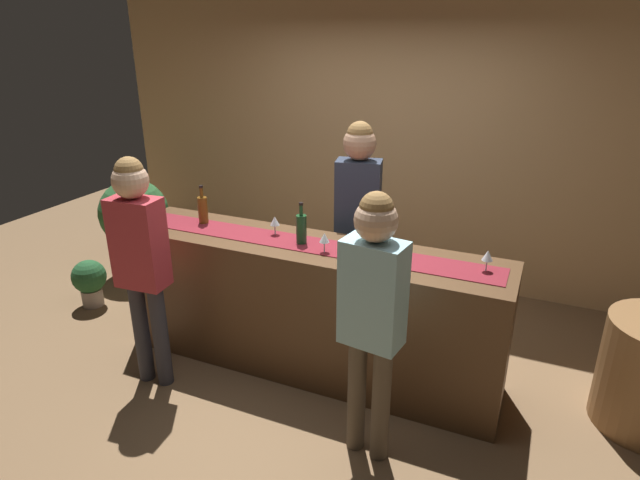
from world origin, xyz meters
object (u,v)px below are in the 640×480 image
object	(u,v)px
wine_glass_far_end	(488,256)
wine_bottle_clear	(370,238)
bartender	(358,208)
wine_glass_mid_counter	(324,238)
wine_glass_near_customer	(275,222)
wine_bottle_green	(302,228)
potted_plant_tall	(135,220)
customer_browsing	(140,251)
wine_bottle_amber	(203,209)
potted_plant_small	(90,280)
customer_sipping	(373,304)

from	to	relation	value
wine_glass_far_end	wine_bottle_clear	bearing A→B (deg)	-178.13
bartender	wine_glass_mid_counter	bearing A→B (deg)	78.53
wine_glass_near_customer	wine_glass_far_end	world-z (taller)	same
wine_glass_near_customer	wine_glass_far_end	distance (m)	1.50
wine_bottle_green	potted_plant_tall	bearing A→B (deg)	160.72
wine_bottle_green	potted_plant_tall	size ratio (longest dim) A/B	0.30
potted_plant_tall	customer_browsing	bearing A→B (deg)	-45.95
wine_bottle_amber	potted_plant_small	distance (m)	1.57
wine_bottle_green	customer_browsing	distance (m)	1.10
wine_bottle_green	wine_bottle_amber	bearing A→B (deg)	175.41
wine_glass_near_customer	customer_sipping	bearing A→B (deg)	-36.42
customer_browsing	potted_plant_small	bearing A→B (deg)	148.10
wine_bottle_amber	wine_glass_far_end	bearing A→B (deg)	-0.87
wine_glass_mid_counter	customer_browsing	xyz separation A→B (m)	(-1.11, -0.53, -0.08)
wine_bottle_clear	customer_sipping	bearing A→B (deg)	-69.83
wine_glass_near_customer	potted_plant_small	xyz separation A→B (m)	(-1.95, -0.02, -0.85)
wine_bottle_green	wine_bottle_amber	size ratio (longest dim) A/B	1.00
wine_bottle_amber	potted_plant_tall	bearing A→B (deg)	152.56
wine_bottle_green	potted_plant_tall	distance (m)	2.46
wine_glass_mid_counter	wine_glass_far_end	xyz separation A→B (m)	(1.04, 0.13, 0.00)
wine_glass_mid_counter	customer_sipping	xyz separation A→B (m)	(0.54, -0.58, -0.09)
wine_glass_far_end	potted_plant_small	distance (m)	3.55
customer_browsing	potted_plant_small	size ratio (longest dim) A/B	3.72
wine_glass_far_end	customer_browsing	bearing A→B (deg)	-162.94
wine_bottle_green	potted_plant_small	xyz separation A→B (m)	(-2.19, 0.05, -0.85)
wine_glass_mid_counter	wine_glass_far_end	distance (m)	1.05
wine_bottle_green	wine_glass_far_end	world-z (taller)	wine_bottle_green
bartender	customer_browsing	distance (m)	1.64
wine_glass_far_end	potted_plant_small	size ratio (longest dim) A/B	0.32
wine_glass_mid_counter	bartender	world-z (taller)	bartender
wine_bottle_clear	wine_glass_near_customer	xyz separation A→B (m)	(-0.75, 0.05, -0.01)
customer_sipping	potted_plant_tall	xyz separation A→B (m)	(-3.02, 1.46, -0.43)
potted_plant_tall	potted_plant_small	bearing A→B (deg)	-84.10
wine_bottle_clear	bartender	xyz separation A→B (m)	(-0.29, 0.56, 0.00)
wine_bottle_green	wine_glass_mid_counter	xyz separation A→B (m)	(0.21, -0.09, -0.01)
wine_bottle_amber	wine_glass_far_end	size ratio (longest dim) A/B	2.10
wine_bottle_green	bartender	xyz separation A→B (m)	(0.21, 0.58, 0.00)
wine_bottle_clear	customer_sipping	world-z (taller)	customer_sipping
bartender	customer_browsing	size ratio (longest dim) A/B	1.07
customer_sipping	customer_browsing	size ratio (longest dim) A/B	0.99
potted_plant_tall	wine_glass_near_customer	bearing A→B (deg)	-19.77
potted_plant_tall	wine_bottle_clear	bearing A→B (deg)	-15.76
wine_glass_near_customer	potted_plant_small	distance (m)	2.12
wine_glass_far_end	customer_browsing	distance (m)	2.25
wine_bottle_clear	customer_browsing	bearing A→B (deg)	-155.55
wine_glass_far_end	wine_glass_near_customer	bearing A→B (deg)	178.87
customer_sipping	potted_plant_tall	bearing A→B (deg)	162.13
wine_bottle_clear	customer_browsing	world-z (taller)	customer_browsing
wine_bottle_amber	customer_browsing	distance (m)	0.70
wine_bottle_amber	potted_plant_tall	xyz separation A→B (m)	(-1.40, 0.72, -0.53)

